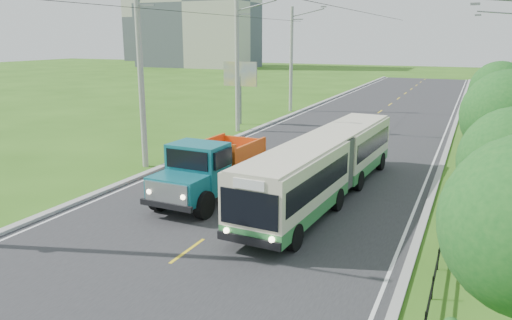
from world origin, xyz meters
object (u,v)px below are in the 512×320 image
Objects in this scene: tree_fourth at (502,111)px; pole_mid at (238,65)px; dump_truck at (209,166)px; bus at (325,162)px; tree_back at (497,88)px; streetlight_far at (510,69)px; pole_far at (292,59)px; tree_third at (509,121)px; tree_fifth at (500,93)px; billboard_left at (240,78)px; pole_near at (141,76)px; planter_far at (472,143)px; planter_mid at (469,172)px; planter_near at (463,222)px.

pole_mid is at bearing 159.26° from tree_fourth.
bus is at bearing 27.96° from dump_truck.
bus is 2.20× the size of dump_truck.
streetlight_far is (0.79, 1.86, 1.25)m from tree_back.
pole_far is 19.43m from tree_back.
streetlight_far reaches higher than tree_third.
pole_mid is 20.16m from streetlight_far.
streetlight_far is at bearing 87.73° from tree_third.
tree_fifth is at bearing -90.00° from tree_back.
tree_fourth is at bearing -90.00° from tree_fifth.
billboard_left is (-19.36, 15.86, -0.12)m from tree_third.
tree_third is 7.59m from bus.
pole_near reaches higher than bus.
pole_far is 14.93× the size of planter_far.
billboard_left is at bearing 129.95° from bus.
billboard_left is at bearing 151.08° from planter_mid.
dump_truck reaches higher than planter_near.
planter_mid is (-1.26, -12.14, -3.37)m from tree_back.
pole_far reaches higher than tree_back.
planter_mid is (-1.26, -0.14, -3.30)m from tree_fourth.
bus reaches higher than dump_truck.
pole_mid is 22.25m from tree_third.
tree_third is 0.66× the size of streetlight_far.
bus reaches higher than planter_far.
planter_near is at bearing -90.00° from planter_far.
dump_truck is at bearing -143.51° from tree_fourth.
tree_back is (18.12, -6.86, -1.44)m from pole_far.
planter_mid is at bearing -173.61° from tree_fourth.
pole_near and pole_mid have the same top height.
tree_fifth is at bearing -95.71° from streetlight_far.
tree_third is 12.49m from dump_truck.
tree_fourth reaches higher than planter_far.
tree_fourth is 8.87m from planter_near.
planter_mid is (-1.26, 5.86, -3.70)m from tree_third.
billboard_left is 20.23m from dump_truck.
tree_fifth is 0.39× the size of bus.
billboard_left is (-19.36, -2.14, 0.21)m from tree_back.
planter_far is at bearing 90.00° from planter_near.
bus is (-8.00, -20.43, -3.21)m from streetlight_far.
tree_fourth is 8.62m from planter_far.
pole_far is 9.17m from billboard_left.
planter_mid is 1.00× the size of planter_far.
pole_near reaches higher than planter_near.
billboard_left is at bearing 153.01° from tree_fourth.
pole_mid is 1.00× the size of pole_far.
planter_near is at bearing -93.57° from tree_back.
tree_fifth is at bearing 90.00° from tree_fourth.
dump_truck is at bearing -119.26° from streetlight_far.
tree_back is 8.21× the size of planter_near.
dump_truck is (6.20, -27.68, -3.53)m from pole_far.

